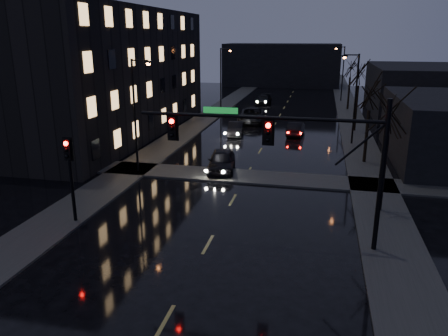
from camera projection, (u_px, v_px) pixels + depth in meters
The scene contains 21 objects.
sidewalk_left at pixel (194, 126), 47.64m from camera, with size 3.00×140.00×0.12m, color #2D2D2B.
sidewalk_right at pixel (356, 133), 44.14m from camera, with size 3.00×140.00×0.12m, color #2D2D2B.
sidewalk_cross at pixel (245, 176), 30.47m from camera, with size 40.00×3.00×0.12m, color #2D2D2B.
apartment_block at pixel (101, 73), 42.89m from camera, with size 12.00×30.00×12.00m, color black.
commercial_right_far at pixel (422, 91), 53.68m from camera, with size 12.00×18.00×6.00m, color black.
far_block at pixel (282, 65), 85.54m from camera, with size 22.00×10.00×8.00m, color black.
signal_mast at pixel (296, 144), 19.40m from camera, with size 11.11×0.41×7.00m.
signal_pole_left at pixel (70, 168), 22.28m from camera, with size 0.35×0.41×4.53m.
tree_near at pixel (391, 101), 22.75m from camera, with size 3.52×3.52×8.08m.
tree_mid_a at pixel (371, 87), 32.20m from camera, with size 3.30×3.30×7.58m.
tree_mid_b at pixel (360, 66), 43.19m from camera, with size 3.74×3.74×8.59m.
tree_far at pixel (351, 63), 56.43m from camera, with size 3.43×3.43×7.88m.
streetlight_l_near at pixel (137, 107), 30.20m from camera, with size 1.53×0.28×8.00m.
streetlight_l_far at pixel (222, 74), 55.42m from camera, with size 1.53×0.28×8.00m.
streetlight_r_mid at pixel (353, 92), 38.28m from camera, with size 1.53×0.28×8.00m.
streetlight_r_far at pixel (342, 69), 64.45m from camera, with size 1.53×0.28×8.00m.
oncoming_car_a at pixel (222, 161), 31.64m from camera, with size 1.86×4.61×1.57m, color black.
oncoming_car_b at pixel (236, 129), 43.13m from camera, with size 1.40×4.01×1.32m, color black.
oncoming_car_c at pixel (252, 115), 49.39m from camera, with size 2.74×5.95×1.65m, color black.
oncoming_car_d at pixel (263, 99), 62.82m from camera, with size 1.94×4.77×1.38m, color black.
lead_car at pixel (296, 129), 43.16m from camera, with size 1.41×4.04×1.33m, color black.
Camera 1 is at (4.78, -10.13, 9.49)m, focal length 35.00 mm.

